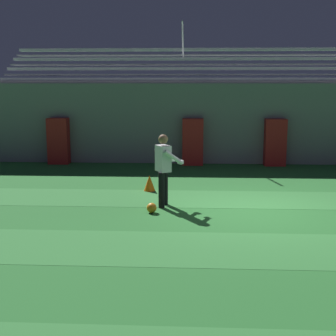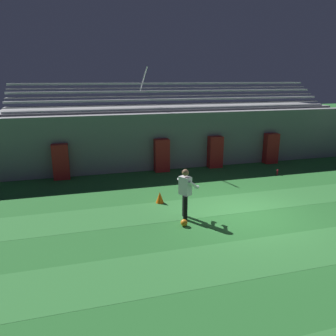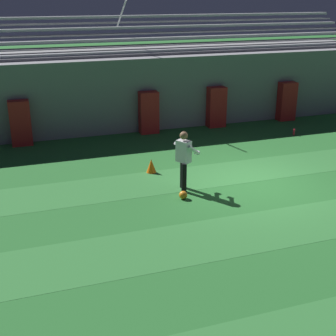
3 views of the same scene
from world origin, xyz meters
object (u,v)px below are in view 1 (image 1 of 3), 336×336
object	(u,v)px
padding_pillar_gate_left	(193,142)
padding_pillar_far_left	(59,141)
padding_pillar_gate_right	(275,142)
goalkeeper	(164,165)
soccer_ball	(152,208)
traffic_cone	(150,183)

from	to	relation	value
padding_pillar_gate_left	padding_pillar_far_left	distance (m)	4.72
padding_pillar_gate_right	goalkeeper	bearing A→B (deg)	-121.93
padding_pillar_gate_right	goalkeeper	xyz separation A→B (m)	(-3.49, -5.61, 0.15)
padding_pillar_gate_right	soccer_ball	bearing A→B (deg)	-121.01
soccer_ball	padding_pillar_gate_left	bearing A→B (deg)	81.74
padding_pillar_far_left	goalkeeper	xyz separation A→B (m)	(4.05, -5.61, 0.15)
padding_pillar_far_left	soccer_ball	size ratio (longest dim) A/B	7.31
padding_pillar_gate_left	traffic_cone	distance (m)	4.28
padding_pillar_far_left	padding_pillar_gate_left	bearing A→B (deg)	0.00
padding_pillar_gate_left	traffic_cone	size ratio (longest dim) A/B	3.83
padding_pillar_gate_left	padding_pillar_gate_right	xyz separation A→B (m)	(2.83, 0.00, 0.00)
padding_pillar_gate_left	soccer_ball	xyz separation A→B (m)	(-0.90, -6.20, -0.69)
padding_pillar_gate_left	padding_pillar_far_left	bearing A→B (deg)	180.00
padding_pillar_far_left	goalkeeper	size ratio (longest dim) A/B	0.96
soccer_ball	traffic_cone	xyz separation A→B (m)	(-0.24, 2.12, 0.10)
goalkeeper	soccer_ball	bearing A→B (deg)	-111.46
goalkeeper	traffic_cone	size ratio (longest dim) A/B	3.98
padding_pillar_gate_left	goalkeeper	distance (m)	5.65
padding_pillar_gate_right	padding_pillar_gate_left	bearing A→B (deg)	180.00
goalkeeper	traffic_cone	bearing A→B (deg)	107.22
padding_pillar_gate_left	traffic_cone	bearing A→B (deg)	-105.60
soccer_ball	padding_pillar_gate_right	bearing A→B (deg)	58.99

